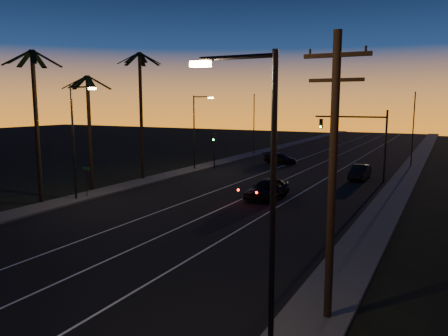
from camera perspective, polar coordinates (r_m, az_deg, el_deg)
The scene contains 21 objects.
road at distance 38.52m, azimuth 3.93°, elevation -2.99°, with size 20.00×170.00×0.01m, color black.
sidewalk_left at distance 44.11m, azimuth -9.52°, elevation -1.52°, with size 2.40×170.00×0.16m, color #3A3B38.
sidewalk_right at distance 35.64m, azimuth 20.71°, elevation -4.34°, with size 2.40×170.00×0.16m, color #3A3B38.
lane_stripe_left at distance 39.79m, azimuth -0.03°, elevation -2.58°, with size 0.12×160.00×0.01m, color silver.
lane_stripe_mid at distance 38.32m, azimuth 4.62°, elevation -3.04°, with size 0.12×160.00×0.01m, color silver.
lane_stripe_right at distance 37.14m, azimuth 9.60°, elevation -3.51°, with size 0.12×160.00×0.01m, color silver.
palm_near at distance 35.74m, azimuth -23.38°, elevation 6.86°, with size 4.25×4.16×11.53m.
palm_mid at distance 40.25m, azimuth -17.21°, elevation 6.11°, with size 4.25×4.16×10.03m.
palm_far at distance 44.07m, azimuth -10.81°, elevation 8.28°, with size 4.25×4.16×12.53m.
streetlight_left_near at distance 35.71m, azimuth -18.79°, elevation 4.29°, with size 2.55×0.26×9.00m.
streetlight_left_far at distance 49.86m, azimuth -3.63°, elevation 5.48°, with size 2.55×0.26×8.50m.
streetlight_right_near at distance 11.71m, azimuth 5.06°, elevation -3.03°, with size 2.55×0.26×9.00m.
street_sign at distance 36.90m, azimuth -17.51°, elevation -1.27°, with size 0.70×0.06×2.60m.
utility_pole at distance 15.20m, azimuth 14.00°, elevation -0.62°, with size 2.20×0.28×10.00m.
signal_mast at distance 45.40m, azimuth 17.47°, elevation 4.47°, with size 7.10×0.41×7.00m.
signal_post at distance 51.14m, azimuth -1.31°, elevation 3.13°, with size 0.28×0.37×4.20m.
far_pole_left at distance 65.14m, azimuth 3.93°, elevation 5.69°, with size 0.14×0.14×9.00m, color black.
far_pole_right at distance 56.85m, azimuth 23.46°, elevation 4.60°, with size 0.14×0.14×9.00m, color black.
lead_car at distance 35.28m, azimuth 5.63°, elevation -2.70°, with size 2.68×5.62×1.65m.
right_car at distance 46.09m, azimuth 17.32°, elevation -0.53°, with size 1.59×4.46×1.47m.
cross_car at distance 56.08m, azimuth 7.35°, elevation 1.25°, with size 4.83×2.92×1.31m.
Camera 1 is at (15.07, -4.62, 7.65)m, focal length 35.00 mm.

